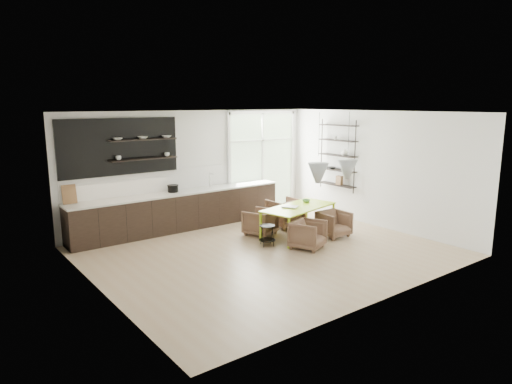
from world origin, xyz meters
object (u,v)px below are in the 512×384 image
at_px(armchair_back_right, 285,212).
at_px(armchair_back_left, 260,222).
at_px(wire_stool, 267,233).
at_px(dining_table, 299,209).
at_px(armchair_front_right, 334,224).
at_px(armchair_front_left, 308,234).

bearing_deg(armchair_back_right, armchair_back_left, 13.53).
bearing_deg(wire_stool, dining_table, 7.89).
height_order(armchair_back_left, armchair_front_right, armchair_back_left).
relative_size(dining_table, armchair_front_left, 3.08).
height_order(armchair_back_left, armchair_front_left, armchair_back_left).
bearing_deg(armchair_back_right, armchair_front_right, 102.77).
relative_size(dining_table, armchair_back_right, 2.69).
xyz_separation_m(dining_table, armchair_front_left, (-0.47, -0.82, -0.35)).
height_order(armchair_back_right, wire_stool, armchair_back_right).
distance_m(dining_table, wire_stool, 1.12).
bearing_deg(armchair_front_left, wire_stool, 107.19).
bearing_deg(dining_table, armchair_back_left, 124.22).
distance_m(armchair_back_right, wire_stool, 1.70).
xyz_separation_m(armchair_back_left, armchair_front_left, (0.19, -1.44, -0.00)).
distance_m(dining_table, armchair_front_right, 0.90).
bearing_deg(armchair_back_left, wire_stool, 41.86).
distance_m(armchair_front_left, armchair_front_right, 1.14).
relative_size(armchair_back_right, armchair_front_left, 1.15).
bearing_deg(armchair_back_right, armchair_front_left, 64.69).
height_order(dining_table, armchair_back_right, dining_table).
relative_size(armchair_back_left, armchair_front_right, 1.03).
bearing_deg(armchair_back_left, armchair_front_right, 117.46).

